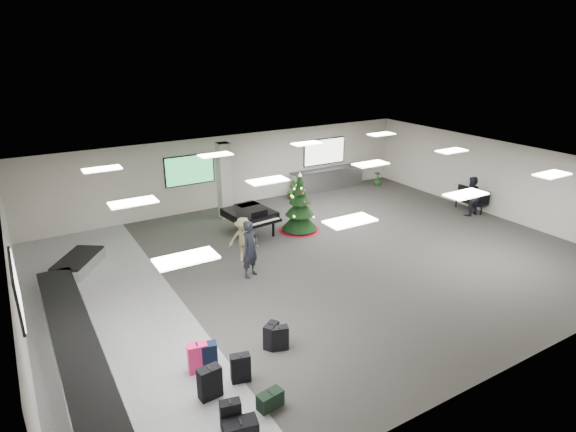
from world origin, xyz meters
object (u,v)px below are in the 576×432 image
baggage_carousel (75,321)px  traveler_bench (471,196)px  pink_suitcase (198,358)px  service_counter (327,179)px  potted_plant_right (378,178)px  traveler_b (243,239)px  grand_piano (250,215)px  potted_plant_left (292,190)px  christmas_tree (300,211)px  bench (471,198)px  traveler_a (250,249)px

baggage_carousel → traveler_bench: traveler_bench is taller
pink_suitcase → traveler_bench: size_ratio=0.42×
service_counter → potted_plant_right: service_counter is taller
baggage_carousel → potted_plant_right: 16.70m
traveler_b → potted_plant_right: size_ratio=2.15×
pink_suitcase → traveler_b: (3.48, 4.74, 0.43)m
pink_suitcase → grand_piano: bearing=63.7°
service_counter → pink_suitcase: 14.69m
service_counter → potted_plant_left: size_ratio=4.52×
christmas_tree → grand_piano: size_ratio=1.10×
christmas_tree → potted_plant_right: size_ratio=3.29×
bench → traveler_a: (-11.16, -0.61, 0.37)m
baggage_carousel → service_counter: size_ratio=2.40×
service_counter → grand_piano: (-5.99, -3.35, 0.27)m
traveler_a → potted_plant_right: size_ratio=2.57×
grand_piano → traveler_bench: traveler_bench is taller
traveler_a → potted_plant_left: traveler_a is taller
bench → potted_plant_left: bench is taller
bench → traveler_a: 11.18m
pink_suitcase → potted_plant_left: (8.39, 9.63, 0.10)m
traveler_bench → service_counter: bearing=-63.2°
bench → potted_plant_left: (-5.94, 5.42, -0.12)m
grand_piano → bench: bearing=-20.3°
traveler_a → traveler_b: 1.20m
service_counter → christmas_tree: christmas_tree is taller
baggage_carousel → traveler_bench: 15.93m
service_counter → baggage_carousel: bearing=-152.3°
service_counter → potted_plant_right: bearing=-14.2°
pink_suitcase → potted_plant_left: bearing=57.9°
pink_suitcase → christmas_tree: (6.60, 6.12, 0.46)m
christmas_tree → traveler_b: (-3.12, -1.37, -0.04)m
traveler_b → grand_piano: bearing=89.5°
potted_plant_right → christmas_tree: bearing=-154.7°
pink_suitcase → traveler_bench: (13.79, 3.85, 0.50)m
service_counter → traveler_b: bearing=-143.8°
service_counter → traveler_a: 9.93m
grand_piano → potted_plant_right: (8.72, 2.66, -0.46)m
grand_piano → traveler_b: size_ratio=1.38×
traveler_b → traveler_bench: bearing=27.2°
service_counter → christmas_tree: (-4.12, -3.93, 0.27)m
traveler_bench → baggage_carousel: bearing=2.4°
bench → potted_plant_right: (-0.88, 5.14, -0.20)m
traveler_a → potted_plant_left: 7.99m
potted_plant_left → potted_plant_right: 5.07m
christmas_tree → traveler_b: bearing=-156.3°
baggage_carousel → grand_piano: (6.85, 3.38, 0.61)m
pink_suitcase → potted_plant_left: potted_plant_left is taller
potted_plant_right → potted_plant_left: bearing=176.8°
traveler_a → potted_plant_left: size_ratio=2.08×
baggage_carousel → traveler_b: size_ratio=6.23×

